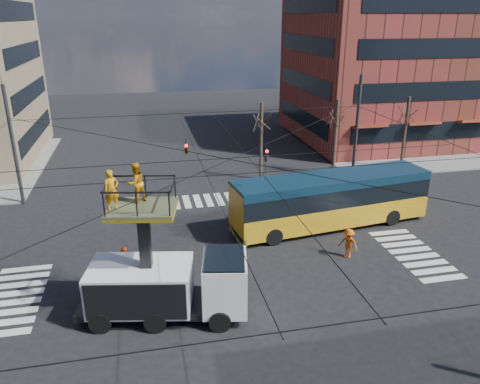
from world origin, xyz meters
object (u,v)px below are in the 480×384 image
Objects in this scene: city_bus at (331,199)px; traffic_cone at (99,306)px; flagger at (348,243)px; utility_truck at (167,271)px; worker_ground at (125,265)px.

traffic_cone is (-13.07, -6.34, -1.34)m from city_bus.
city_bus is 7.65× the size of flagger.
flagger is (9.58, 3.12, -1.32)m from utility_truck.
city_bus is 14.59m from traffic_cone.
utility_truck reaches higher than flagger.
traffic_cone is 0.48× the size of flagger.
flagger reaches higher than traffic_cone.
utility_truck reaches higher than traffic_cone.
traffic_cone is at bearing 169.25° from worker_ground.
utility_truck reaches higher than worker_ground.
worker_ground reaches higher than flagger.
utility_truck is at bearing -115.57° from flagger.
city_bus is at bearing -57.93° from worker_ground.
city_bus is (10.16, 7.01, -0.40)m from utility_truck.
traffic_cone is 12.74m from flagger.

